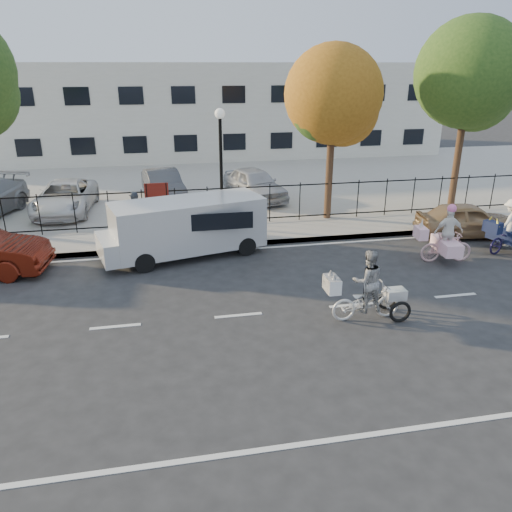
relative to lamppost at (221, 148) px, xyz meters
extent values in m
plane|color=#333334|center=(-0.50, -6.80, -3.11)|extent=(120.00, 120.00, 0.00)
cube|color=#A8A399|center=(-0.50, -1.75, -3.04)|extent=(60.00, 0.10, 0.15)
cube|color=#A8A399|center=(-0.50, -0.70, -3.04)|extent=(60.00, 2.20, 0.15)
cube|color=#A8A399|center=(-0.50, 8.20, -3.04)|extent=(60.00, 15.60, 0.15)
cube|color=silver|center=(-0.50, 18.20, -0.11)|extent=(34.00, 10.00, 6.00)
cylinder|color=black|center=(0.00, 0.00, -0.96)|extent=(0.12, 0.12, 4.00)
sphere|color=white|center=(0.00, 0.00, 1.19)|extent=(0.36, 0.36, 0.36)
cylinder|color=black|center=(-2.70, 0.00, -2.06)|extent=(0.06, 0.06, 1.80)
cylinder|color=black|center=(-2.00, 0.00, -2.06)|extent=(0.06, 0.06, 1.80)
cube|color=#59140F|center=(-2.35, 0.00, -1.46)|extent=(0.85, 0.04, 0.60)
imported|color=silver|center=(2.56, -7.54, -2.66)|extent=(1.72, 0.61, 0.90)
imported|color=white|center=(2.56, -7.54, -2.10)|extent=(0.77, 0.60, 1.58)
cube|color=white|center=(1.65, -7.54, -2.11)|extent=(0.30, 0.55, 0.36)
cone|color=white|center=(1.65, -7.42, -1.87)|extent=(0.14, 0.14, 0.18)
cone|color=white|center=(1.65, -7.66, -1.87)|extent=(0.14, 0.14, 0.18)
torus|color=black|center=(3.31, -7.90, -2.83)|extent=(0.56, 0.08, 0.56)
torus|color=black|center=(3.31, -7.19, -2.83)|extent=(0.56, 0.08, 0.56)
cube|color=white|center=(3.31, -7.54, -2.51)|extent=(0.50, 0.35, 0.25)
imported|color=beige|center=(6.56, -4.44, -2.62)|extent=(1.69, 0.66, 0.99)
imported|color=white|center=(6.56, -4.44, -2.12)|extent=(0.95, 0.49, 1.55)
cube|color=#FFC2D6|center=(5.68, -4.33, -2.13)|extent=(0.36, 0.57, 0.36)
cone|color=silver|center=(5.68, -4.33, -1.81)|extent=(0.12, 0.12, 0.32)
cube|color=#FFC2D6|center=(6.56, -4.44, -2.57)|extent=(0.70, 1.34, 0.39)
sphere|color=pink|center=(6.56, -4.44, -1.36)|extent=(0.28, 0.28, 0.28)
imported|color=#130F34|center=(9.07, -3.99, -2.66)|extent=(1.84, 1.13, 0.91)
imported|color=white|center=(9.07, -3.99, -2.09)|extent=(1.16, 0.89, 1.59)
cube|color=#111939|center=(8.21, -4.28, -2.10)|extent=(0.47, 0.62, 0.36)
cone|color=gold|center=(8.21, -4.10, -1.90)|extent=(0.12, 0.24, 0.33)
cone|color=gold|center=(8.21, -4.47, -1.90)|extent=(0.12, 0.24, 0.33)
cube|color=#111939|center=(9.07, -3.99, -2.56)|extent=(0.95, 1.42, 0.40)
cube|color=silver|center=(-1.39, -2.30, -2.05)|extent=(5.08, 2.89, 1.60)
cube|color=silver|center=(-4.01, -2.30, -2.49)|extent=(0.85, 1.79, 0.71)
cylinder|color=black|center=(-3.08, -3.08, -2.80)|extent=(0.66, 0.38, 0.62)
cylinder|color=black|center=(-3.08, -1.52, -2.80)|extent=(0.66, 0.38, 0.62)
cylinder|color=black|center=(0.29, -3.08, -2.80)|extent=(0.66, 0.38, 0.62)
cylinder|color=black|center=(0.29, -1.52, -2.80)|extent=(0.66, 0.38, 0.62)
imported|color=#A08057|center=(8.67, -2.30, -2.49)|extent=(3.84, 1.93, 1.25)
imported|color=black|center=(-3.14, -0.65, -2.12)|extent=(0.70, 0.55, 1.69)
imported|color=silver|center=(-6.08, 3.32, -2.33)|extent=(2.34, 4.67, 1.27)
imported|color=#44464A|center=(-2.06, 4.61, -2.30)|extent=(2.05, 4.21, 1.33)
imported|color=#B0B3B8|center=(1.98, 3.93, -2.26)|extent=(2.72, 4.42, 1.41)
cylinder|color=#442D1D|center=(4.28, 0.50, -0.98)|extent=(0.28, 0.28, 4.26)
sphere|color=#9F6219|center=(4.28, 0.50, 1.75)|extent=(3.65, 3.65, 3.65)
sphere|color=#9F6219|center=(4.78, 0.70, 1.14)|extent=(2.67, 2.67, 2.67)
cylinder|color=#442D1D|center=(9.71, 0.50, -0.67)|extent=(0.28, 0.28, 4.88)
sphere|color=#385B1E|center=(9.71, 0.50, 2.47)|extent=(4.19, 4.19, 4.19)
sphere|color=#385B1E|center=(10.21, 0.70, 1.77)|extent=(3.07, 3.07, 3.07)
camera|label=1|loc=(-2.21, -17.83, 2.79)|focal=35.00mm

